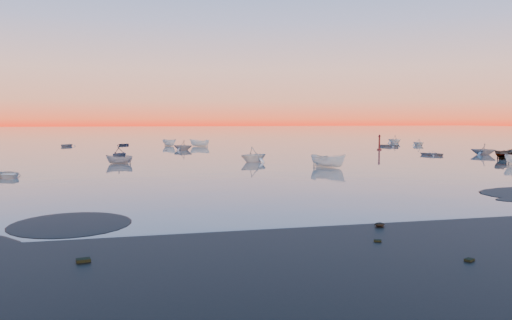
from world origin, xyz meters
name	(u,v)px	position (x,y,z in m)	size (l,w,h in m)	color
ground	(199,141)	(0.00, 100.00, 0.00)	(600.00, 600.00, 0.00)	#6E635B
mud_lobes	(427,213)	(0.00, -1.00, 0.01)	(140.00, 6.00, 0.07)	black
moored_fleet	(237,153)	(0.00, 53.00, 0.00)	(124.00, 58.00, 1.20)	white
boat_near_left	(8,177)	(-27.44, 24.00, 0.00)	(4.01, 1.67, 1.00)	white
boat_near_right	(483,155)	(35.62, 39.60, 0.00)	(3.70, 1.67, 1.30)	slate
channel_marker	(379,143)	(26.11, 54.61, 1.14)	(0.81, 0.81, 2.89)	#400D0E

